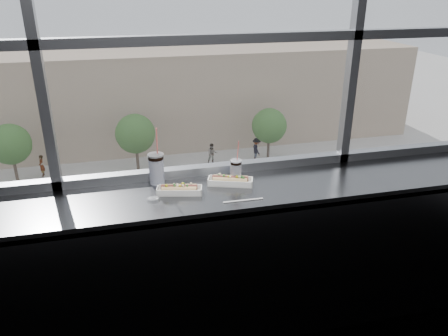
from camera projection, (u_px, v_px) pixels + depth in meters
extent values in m
plane|color=black|center=(211.00, 240.00, 3.25)|extent=(6.00, 0.00, 6.00)
cube|color=slate|center=(219.00, 194.00, 2.79)|extent=(6.00, 0.55, 0.06)
cube|color=slate|center=(228.00, 285.00, 2.77)|extent=(6.00, 0.04, 1.04)
cube|color=white|center=(179.00, 193.00, 2.74)|extent=(0.30, 0.15, 0.01)
cube|color=white|center=(179.00, 190.00, 2.73)|extent=(0.30, 0.15, 0.04)
cylinder|color=tan|center=(179.00, 189.00, 2.73)|extent=(0.22, 0.09, 0.05)
cylinder|color=brown|center=(179.00, 187.00, 2.72)|extent=(0.23, 0.08, 0.03)
cube|color=white|center=(230.00, 184.00, 2.86)|extent=(0.31, 0.19, 0.01)
cube|color=white|center=(230.00, 181.00, 2.85)|extent=(0.31, 0.19, 0.04)
cylinder|color=tan|center=(230.00, 180.00, 2.85)|extent=(0.23, 0.12, 0.05)
cylinder|color=brown|center=(230.00, 178.00, 2.84)|extent=(0.23, 0.11, 0.03)
cylinder|color=white|center=(156.00, 169.00, 2.84)|extent=(0.10, 0.10, 0.19)
cylinder|color=black|center=(156.00, 157.00, 2.81)|extent=(0.10, 0.10, 0.02)
cylinder|color=silver|center=(156.00, 155.00, 2.80)|extent=(0.11, 0.11, 0.01)
cylinder|color=#F36861|center=(157.00, 142.00, 2.76)|extent=(0.01, 0.05, 0.20)
cylinder|color=white|center=(236.00, 171.00, 2.87)|extent=(0.07, 0.07, 0.15)
cylinder|color=black|center=(236.00, 162.00, 2.85)|extent=(0.08, 0.08, 0.02)
cylinder|color=silver|center=(236.00, 161.00, 2.84)|extent=(0.08, 0.08, 0.01)
cylinder|color=#F36861|center=(238.00, 151.00, 2.81)|extent=(0.01, 0.04, 0.15)
cylinder|color=white|center=(243.00, 200.00, 2.64)|extent=(0.25, 0.01, 0.01)
ellipsoid|color=silver|center=(153.00, 198.00, 2.65)|extent=(0.09, 0.06, 0.02)
plane|color=beige|center=(127.00, 116.00, 46.63)|extent=(120.00, 120.00, 0.00)
cube|color=black|center=(142.00, 226.00, 25.65)|extent=(80.00, 10.00, 0.06)
cube|color=beige|center=(135.00, 173.00, 32.79)|extent=(80.00, 6.00, 0.04)
cube|color=tan|center=(125.00, 90.00, 40.14)|extent=(50.00, 14.00, 8.00)
imported|color=black|center=(31.00, 262.00, 20.48)|extent=(3.47, 6.81, 2.18)
imported|color=#B5B5B4|center=(281.00, 232.00, 23.25)|extent=(2.68, 5.70, 1.85)
imported|color=silver|center=(289.00, 166.00, 31.10)|extent=(2.94, 6.73, 2.22)
imported|color=#A8251F|center=(186.00, 178.00, 29.54)|extent=(2.84, 5.98, 1.94)
imported|color=#AD351D|center=(120.00, 251.00, 21.37)|extent=(2.70, 6.48, 2.16)
imported|color=#66605B|center=(257.00, 147.00, 34.63)|extent=(0.74, 0.98, 2.21)
imported|color=#66605B|center=(41.00, 164.00, 31.87)|extent=(0.64, 0.86, 1.93)
imported|color=#66605B|center=(212.00, 152.00, 33.97)|extent=(0.89, 0.67, 2.00)
cylinder|color=#47382B|center=(16.00, 170.00, 30.61)|extent=(0.21, 0.21, 2.12)
sphere|color=#3F752D|center=(10.00, 144.00, 29.84)|extent=(2.83, 2.83, 2.83)
cylinder|color=#47382B|center=(137.00, 159.00, 32.43)|extent=(0.22, 0.22, 2.18)
sphere|color=#3F752D|center=(135.00, 134.00, 31.64)|extent=(2.90, 2.90, 2.90)
cylinder|color=#47382B|center=(268.00, 148.00, 34.69)|extent=(0.21, 0.21, 2.06)
sphere|color=#3F752D|center=(269.00, 126.00, 33.94)|extent=(2.74, 2.74, 2.74)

